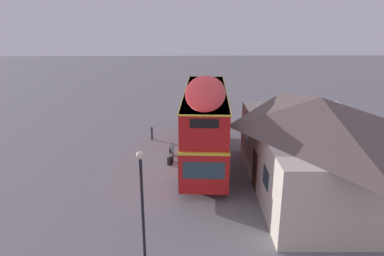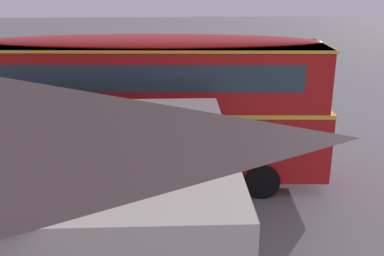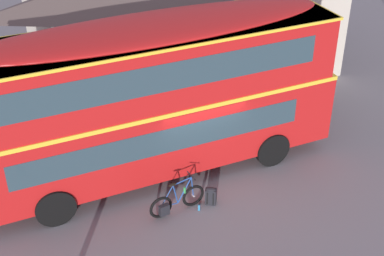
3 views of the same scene
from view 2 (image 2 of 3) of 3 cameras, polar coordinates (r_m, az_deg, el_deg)
ground_plane at (r=16.05m, az=-7.89°, el=-5.33°), size 120.00×120.00×0.00m
double_decker_bus at (r=14.31m, az=-4.88°, el=3.05°), size 10.96×3.23×4.79m
touring_bicycle at (r=17.00m, az=-3.17°, el=-2.40°), size 1.70×0.49×1.06m
backpack_on_ground at (r=17.18m, az=-6.64°, el=-2.61°), size 0.37×0.35×0.55m
water_bottle_blue_sports at (r=17.32m, az=-5.17°, el=-3.01°), size 0.07×0.07×0.21m
kerb_bollard at (r=18.88m, az=8.14°, el=0.03°), size 0.16×0.16×0.97m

